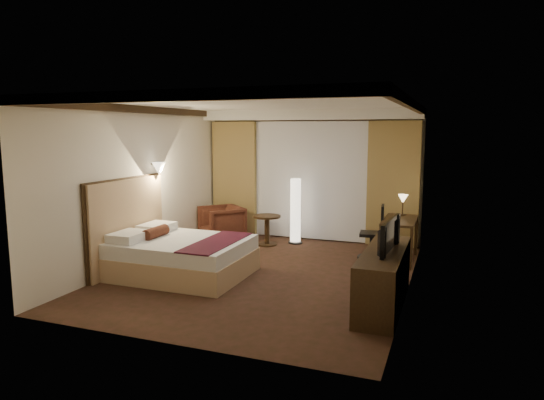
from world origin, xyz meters
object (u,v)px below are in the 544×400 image
at_px(dresser, 384,278).
at_px(floor_lamp, 295,211).
at_px(armchair, 222,222).
at_px(side_table, 267,230).
at_px(desk, 399,240).
at_px(television, 383,229).
at_px(bed, 183,257).
at_px(office_chair, 371,232).

bearing_deg(dresser, floor_lamp, 125.92).
distance_m(armchair, side_table, 1.01).
relative_size(side_table, floor_lamp, 0.45).
relative_size(side_table, desk, 0.52).
xyz_separation_m(desk, television, (0.02, -2.36, 0.66)).
bearing_deg(floor_lamp, armchair, -166.07).
bearing_deg(armchair, floor_lamp, 56.07).
distance_m(bed, floor_lamp, 2.93).
height_order(desk, dresser, same).
bearing_deg(television, side_table, 49.32).
bearing_deg(desk, side_table, 173.46).
relative_size(floor_lamp, desk, 1.15).
bearing_deg(television, office_chair, 16.80).
xyz_separation_m(bed, armchair, (-0.48, 2.36, 0.11)).
bearing_deg(armchair, office_chair, 36.30).
bearing_deg(office_chair, floor_lamp, 150.68).
bearing_deg(bed, office_chair, 37.57).
height_order(side_table, desk, desk).
distance_m(armchair, desk, 3.62).
distance_m(office_chair, television, 2.43).
xyz_separation_m(desk, dresser, (0.05, -2.36, -0.00)).
xyz_separation_m(office_chair, television, (0.50, -2.31, 0.54)).
relative_size(dresser, television, 1.95).
relative_size(office_chair, dresser, 0.51).
bearing_deg(bed, armchair, 101.57).
relative_size(armchair, television, 0.83).
xyz_separation_m(armchair, office_chair, (3.14, -0.32, 0.09)).
xyz_separation_m(bed, desk, (3.13, 2.09, 0.08)).
xyz_separation_m(armchair, desk, (3.61, -0.27, -0.03)).
height_order(office_chair, dresser, office_chair).
bearing_deg(television, bed, 89.71).
bearing_deg(dresser, armchair, 144.31).
bearing_deg(side_table, desk, -6.54).
height_order(armchair, side_table, armchair).
height_order(side_table, floor_lamp, floor_lamp).
bearing_deg(office_chair, armchair, 167.60).
xyz_separation_m(floor_lamp, desk, (2.12, -0.64, -0.30)).
height_order(office_chair, television, television).
distance_m(desk, television, 2.45).
relative_size(desk, dresser, 0.61).
bearing_deg(desk, floor_lamp, 163.23).
height_order(bed, armchair, armchair).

